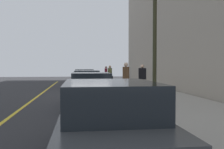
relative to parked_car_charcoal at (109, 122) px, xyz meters
name	(u,v)px	position (x,y,z in m)	size (l,w,h in m)	color
ground_plane	(91,94)	(11.63, -0.24, -0.76)	(56.00, 56.00, 0.00)	#28282B
sidewalk	(141,92)	(11.63, -3.54, -0.68)	(28.00, 4.60, 0.15)	#A39E93
lane_stripe_centre	(40,95)	(11.63, 2.96, -0.75)	(28.00, 0.14, 0.01)	gold
snow_bank_curb	(109,101)	(7.52, -0.94, -0.65)	(6.66, 0.56, 0.22)	white
parked_car_charcoal	(109,122)	(0.00, 0.00, 0.00)	(4.29, 1.91, 1.51)	black
parked_car_silver	(90,90)	(6.54, 0.04, 0.00)	(4.44, 1.91, 1.51)	black
parked_car_white	(87,81)	(12.64, -0.02, 0.00)	(4.64, 2.02, 1.51)	black
parked_car_maroon	(84,78)	(18.57, 0.01, 0.00)	(4.39, 1.94, 1.51)	black
pedestrian_burgundy_coat	(106,74)	(21.72, -2.31, 0.27)	(0.47, 0.54, 1.64)	black
pedestrian_black_coat	(142,78)	(10.85, -3.42, 0.33)	(0.57, 0.52, 1.75)	black
pedestrian_brown_coat	(126,78)	(9.21, -2.07, 0.38)	(0.57, 0.60, 1.86)	black
pedestrian_olive_coat	(110,75)	(17.56, -2.21, 0.30)	(0.53, 0.54, 1.70)	black
traffic_light_pole	(155,21)	(2.74, -1.72, 2.39)	(0.35, 0.26, 4.43)	#2D2D19
rolling_suitcase	(106,79)	(22.24, -2.33, -0.29)	(0.34, 0.22, 0.98)	black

